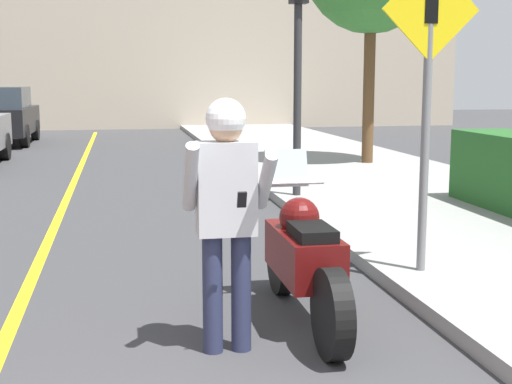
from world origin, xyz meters
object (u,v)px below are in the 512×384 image
at_px(traffic_light, 298,27).
at_px(parked_car_black, 0,115).
at_px(motorcycle, 303,259).
at_px(crossing_sign, 428,86).
at_px(person_biker, 226,198).

distance_m(traffic_light, parked_car_black, 13.25).
distance_m(motorcycle, parked_car_black, 17.55).
distance_m(crossing_sign, parked_car_black, 17.25).
height_order(motorcycle, parked_car_black, parked_car_black).
height_order(motorcycle, crossing_sign, crossing_sign).
bearing_deg(traffic_light, crossing_sign, -89.10).
height_order(person_biker, crossing_sign, crossing_sign).
xyz_separation_m(crossing_sign, traffic_light, (-0.07, 4.46, 0.83)).
relative_size(traffic_light, parked_car_black, 0.86).
bearing_deg(person_biker, parked_car_black, 103.46).
relative_size(crossing_sign, traffic_light, 0.78).
bearing_deg(motorcycle, traffic_light, 76.43).
relative_size(motorcycle, traffic_light, 0.60).
bearing_deg(parked_car_black, crossing_sign, -68.99).
bearing_deg(traffic_light, person_biker, -108.64).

